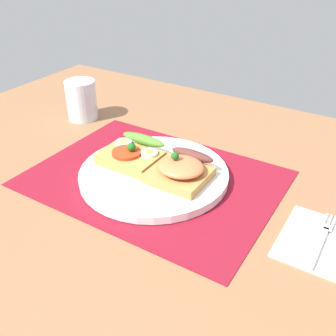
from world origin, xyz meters
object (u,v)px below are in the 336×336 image
Objects in this scene: plate at (154,174)px; fork at (323,238)px; sandwich_salmon at (180,170)px; napkin at (326,243)px; sandwich_egg_tomato at (132,154)px; drinking_glass at (81,100)px.

plate is 29.96cm from fork.
sandwich_salmon is 25.54cm from napkin.
sandwich_egg_tomato is 1.18× the size of drinking_glass.
sandwich_egg_tomato is 36.01cm from napkin.
drinking_glass reaches higher than sandwich_egg_tomato.
drinking_glass reaches higher than sandwich_salmon.
sandwich_salmon reaches higher than plate.
drinking_glass is at bearing 152.26° from sandwich_egg_tomato.
sandwich_egg_tomato is (-5.22, 0.70, 2.22)cm from plate.
napkin is at bearing -3.86° from sandwich_salmon.
sandwich_salmon is 0.82× the size of fork.
plate is 5.71cm from sandwich_egg_tomato.
plate is 5.88cm from sandwich_salmon.
sandwich_egg_tomato reaches higher than plate.
sandwich_salmon is 0.81× the size of napkin.
plate reaches higher than napkin.
plate is at bearing -24.50° from drinking_glass.
drinking_glass is (-29.15, 13.28, 3.55)cm from plate.
plate is 2.51× the size of sandwich_salmon.
drinking_glass is (-23.93, 12.58, 1.33)cm from sandwich_egg_tomato.
drinking_glass is at bearing 155.50° from plate.
napkin is at bearing -13.85° from drinking_glass.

